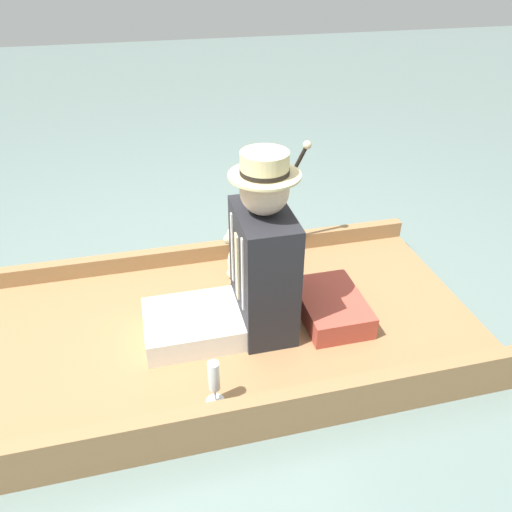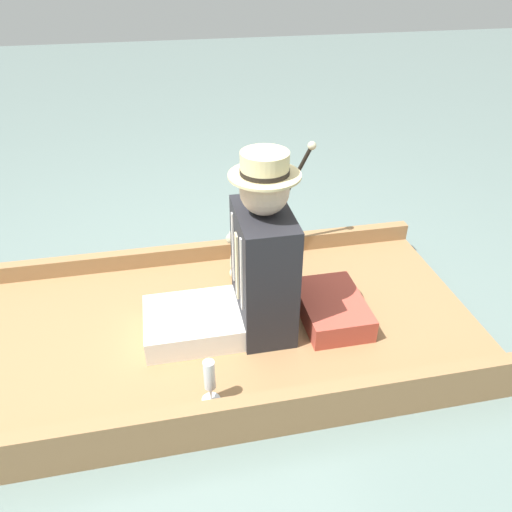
{
  "view_description": "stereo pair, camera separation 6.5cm",
  "coord_description": "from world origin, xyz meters",
  "px_view_note": "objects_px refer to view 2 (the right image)",
  "views": [
    {
      "loc": [
        -1.74,
        0.21,
        1.61
      ],
      "look_at": [
        -0.04,
        -0.2,
        0.48
      ],
      "focal_mm": 35.0,
      "sensor_mm": 36.0,
      "label": 1
    },
    {
      "loc": [
        -1.76,
        0.14,
        1.61
      ],
      "look_at": [
        -0.04,
        -0.2,
        0.48
      ],
      "focal_mm": 35.0,
      "sensor_mm": 36.0,
      "label": 2
    }
  ],
  "objects_px": {
    "seated_person": "(248,270)",
    "walking_cane": "(287,193)",
    "teddy_bear": "(242,255)",
    "wine_glass": "(210,378)"
  },
  "relations": [
    {
      "from": "wine_glass",
      "to": "teddy_bear",
      "type": "bearing_deg",
      "value": -18.76
    },
    {
      "from": "seated_person",
      "to": "teddy_bear",
      "type": "relative_size",
      "value": 2.39
    },
    {
      "from": "seated_person",
      "to": "walking_cane",
      "type": "bearing_deg",
      "value": -38.88
    },
    {
      "from": "seated_person",
      "to": "teddy_bear",
      "type": "xyz_separation_m",
      "value": [
        0.34,
        -0.03,
        -0.14
      ]
    },
    {
      "from": "seated_person",
      "to": "teddy_bear",
      "type": "height_order",
      "value": "seated_person"
    },
    {
      "from": "wine_glass",
      "to": "seated_person",
      "type": "bearing_deg",
      "value": -29.13
    },
    {
      "from": "teddy_bear",
      "to": "wine_glass",
      "type": "height_order",
      "value": "teddy_bear"
    },
    {
      "from": "wine_glass",
      "to": "walking_cane",
      "type": "height_order",
      "value": "walking_cane"
    },
    {
      "from": "seated_person",
      "to": "walking_cane",
      "type": "distance_m",
      "value": 0.61
    },
    {
      "from": "teddy_bear",
      "to": "walking_cane",
      "type": "height_order",
      "value": "walking_cane"
    }
  ]
}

